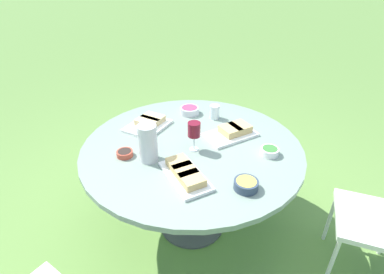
# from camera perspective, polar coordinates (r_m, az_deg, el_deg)

# --- Properties ---
(ground_plane) EXTENTS (40.00, 40.00, 0.00)m
(ground_plane) POSITION_cam_1_polar(r_m,az_deg,el_deg) (2.47, 0.00, -16.07)
(ground_plane) COLOR #668E42
(dining_table) EXTENTS (1.46, 1.46, 0.74)m
(dining_table) POSITION_cam_1_polar(r_m,az_deg,el_deg) (2.04, 0.00, -3.57)
(dining_table) COLOR #4C4C51
(dining_table) RESTS_ON ground_plane
(water_pitcher) EXTENTS (0.12, 0.11, 0.24)m
(water_pitcher) POSITION_cam_1_polar(r_m,az_deg,el_deg) (1.81, -8.39, -1.15)
(water_pitcher) COLOR silver
(water_pitcher) RESTS_ON dining_table
(wine_glass) EXTENTS (0.08, 0.08, 0.20)m
(wine_glass) POSITION_cam_1_polar(r_m,az_deg,el_deg) (1.87, 0.40, 1.30)
(wine_glass) COLOR silver
(wine_glass) RESTS_ON dining_table
(platter_bread_main) EXTENTS (0.40, 0.38, 0.06)m
(platter_bread_main) POSITION_cam_1_polar(r_m,az_deg,el_deg) (2.23, -8.21, 2.64)
(platter_bread_main) COLOR white
(platter_bread_main) RESTS_ON dining_table
(platter_charcuterie) EXTENTS (0.36, 0.23, 0.07)m
(platter_charcuterie) POSITION_cam_1_polar(r_m,az_deg,el_deg) (2.11, 7.77, 1.02)
(platter_charcuterie) COLOR white
(platter_charcuterie) RESTS_ON dining_table
(platter_sandwich_side) EXTENTS (0.18, 0.37, 0.06)m
(platter_sandwich_side) POSITION_cam_1_polar(r_m,az_deg,el_deg) (1.70, -1.31, -6.95)
(platter_sandwich_side) COLOR white
(platter_sandwich_side) RESTS_ON dining_table
(bowl_fries) EXTENTS (0.13, 0.13, 0.05)m
(bowl_fries) POSITION_cam_1_polar(r_m,az_deg,el_deg) (1.65, 10.26, -8.85)
(bowl_fries) COLOR #334256
(bowl_fries) RESTS_ON dining_table
(bowl_salad) EXTENTS (0.11, 0.11, 0.05)m
(bowl_salad) POSITION_cam_1_polar(r_m,az_deg,el_deg) (1.95, 14.57, -2.60)
(bowl_salad) COLOR white
(bowl_salad) RESTS_ON dining_table
(bowl_olives) EXTENTS (0.10, 0.10, 0.04)m
(bowl_olives) POSITION_cam_1_polar(r_m,az_deg,el_deg) (1.92, -12.69, -3.03)
(bowl_olives) COLOR #B74733
(bowl_olives) RESTS_ON dining_table
(bowl_dip_red) EXTENTS (0.15, 0.15, 0.05)m
(bowl_dip_red) POSITION_cam_1_polar(r_m,az_deg,el_deg) (2.38, -0.47, 5.14)
(bowl_dip_red) COLOR silver
(bowl_dip_red) RESTS_ON dining_table
(cup_water_near) EXTENTS (0.08, 0.08, 0.11)m
(cup_water_near) POSITION_cam_1_polar(r_m,az_deg,el_deg) (2.31, 4.31, 4.79)
(cup_water_near) COLOR silver
(cup_water_near) RESTS_ON dining_table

